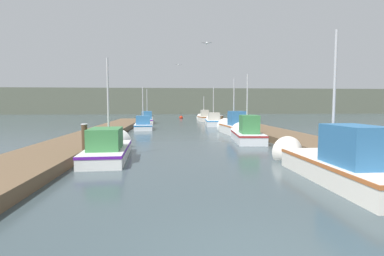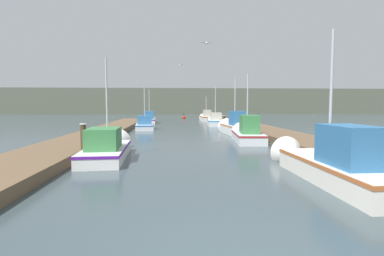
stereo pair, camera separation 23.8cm
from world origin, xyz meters
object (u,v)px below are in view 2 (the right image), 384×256
at_px(fishing_boat_1, 109,147).
at_px(fishing_boat_3, 234,126).
at_px(fishing_boat_4, 145,125).
at_px(fishing_boat_7, 206,117).
at_px(fishing_boat_0, 326,161).
at_px(fishing_boat_2, 247,133).
at_px(fishing_boat_6, 150,119).
at_px(channel_buoy, 184,118).
at_px(seagull_1, 180,65).
at_px(seagull_lead, 207,43).
at_px(mooring_piling_2, 224,120).
at_px(fishing_boat_5, 215,121).
at_px(mooring_piling_0, 83,141).

relative_size(fishing_boat_1, fishing_boat_3, 1.14).
bearing_deg(fishing_boat_4, fishing_boat_7, 56.39).
distance_m(fishing_boat_3, fishing_boat_4, 8.66).
xyz_separation_m(fishing_boat_0, fishing_boat_2, (-0.05, 9.28, -0.06)).
height_order(fishing_boat_1, fishing_boat_6, fishing_boat_1).
relative_size(channel_buoy, seagull_1, 1.92).
distance_m(fishing_boat_6, seagull_lead, 21.03).
xyz_separation_m(fishing_boat_7, seagull_1, (-3.79, -12.54, 5.30)).
bearing_deg(fishing_boat_6, seagull_lead, -79.41).
relative_size(fishing_boat_0, seagull_lead, 10.88).
bearing_deg(mooring_piling_2, fishing_boat_4, -150.93).
xyz_separation_m(fishing_boat_1, seagull_1, (3.41, 14.56, 5.37)).
bearing_deg(fishing_boat_2, seagull_lead, -142.51).
distance_m(fishing_boat_1, fishing_boat_7, 28.04).
bearing_deg(fishing_boat_1, fishing_boat_6, 86.97).
relative_size(fishing_boat_0, seagull_1, 11.05).
bearing_deg(fishing_boat_4, fishing_boat_1, -95.26).
bearing_deg(fishing_boat_6, fishing_boat_4, -90.84).
relative_size(fishing_boat_5, fishing_boat_6, 0.90).
distance_m(fishing_boat_0, mooring_piling_2, 23.38).
distance_m(fishing_boat_2, channel_buoy, 29.28).
bearing_deg(mooring_piling_0, fishing_boat_1, 37.19).
xyz_separation_m(mooring_piling_0, channel_buoy, (5.33, 34.73, -0.57)).
distance_m(mooring_piling_0, channel_buoy, 35.14).
bearing_deg(fishing_boat_3, fishing_boat_4, 142.27).
distance_m(fishing_boat_1, seagull_1, 15.89).
relative_size(fishing_boat_0, fishing_boat_7, 1.31).
bearing_deg(mooring_piling_0, channel_buoy, 81.27).
xyz_separation_m(fishing_boat_6, mooring_piling_0, (-0.83, -23.83, 0.29)).
distance_m(fishing_boat_3, channel_buoy, 24.54).
xyz_separation_m(fishing_boat_3, fishing_boat_4, (-7.20, 4.81, -0.15)).
bearing_deg(seagull_lead, mooring_piling_0, 42.19).
height_order(fishing_boat_0, fishing_boat_1, fishing_boat_0).
height_order(channel_buoy, seagull_lead, seagull_lead).
bearing_deg(fishing_boat_5, fishing_boat_1, -106.71).
xyz_separation_m(fishing_boat_0, fishing_boat_6, (-7.25, 27.54, -0.08)).
distance_m(mooring_piling_0, seagull_1, 16.58).
height_order(fishing_boat_3, fishing_boat_5, fishing_boat_3).
height_order(fishing_boat_0, channel_buoy, fishing_boat_0).
bearing_deg(channel_buoy, fishing_boat_7, -68.69).
bearing_deg(mooring_piling_2, fishing_boat_2, -94.31).
height_order(fishing_boat_2, mooring_piling_0, fishing_boat_2).
relative_size(fishing_boat_0, fishing_boat_1, 1.09).
distance_m(fishing_boat_6, mooring_piling_2, 9.26).
bearing_deg(seagull_lead, channel_buoy, -83.77).
bearing_deg(fishing_boat_0, fishing_boat_7, 89.51).
bearing_deg(seagull_1, fishing_boat_0, 101.99).
bearing_deg(mooring_piling_2, mooring_piling_0, -114.82).
height_order(fishing_boat_7, seagull_1, seagull_1).
distance_m(fishing_boat_4, fishing_boat_6, 8.65).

